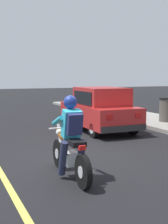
# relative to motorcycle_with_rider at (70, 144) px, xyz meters

# --- Properties ---
(ground_plane) EXTENTS (80.00, 80.00, 0.00)m
(ground_plane) POSITION_rel_motorcycle_with_rider_xyz_m (0.59, 1.30, -0.68)
(ground_plane) COLOR black
(motorcycle_with_rider) EXTENTS (0.56, 2.02, 1.62)m
(motorcycle_with_rider) POSITION_rel_motorcycle_with_rider_xyz_m (0.00, 0.00, 0.00)
(motorcycle_with_rider) COLOR black
(motorcycle_with_rider) RESTS_ON ground
(car_hatchback) EXTENTS (1.70, 3.80, 1.57)m
(car_hatchback) POSITION_rel_motorcycle_with_rider_xyz_m (2.87, 4.49, 0.09)
(car_hatchback) COLOR black
(car_hatchback) RESTS_ON ground
(trash_bin) EXTENTS (0.56, 0.56, 0.98)m
(trash_bin) POSITION_rel_motorcycle_with_rider_xyz_m (5.91, 4.54, -0.04)
(trash_bin) COLOR #514C47
(trash_bin) RESTS_ON sidewalk_curb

